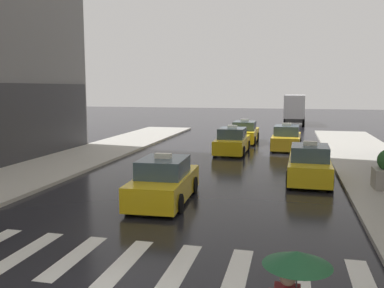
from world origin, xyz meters
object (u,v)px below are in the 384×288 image
Objects in this scene: taxi_lead at (164,182)px; pedestrian_with_umbrella at (293,280)px; taxi_second at (309,165)px; taxi_fourth at (286,139)px; taxi_third at (232,142)px; box_truck at (295,108)px; taxi_fifth at (245,133)px.

taxi_lead is 9.88m from pedestrian_with_umbrella.
taxi_lead is 1.01× the size of taxi_second.
taxi_fourth is (4.21, 14.55, 0.00)m from taxi_lead.
box_truck reaches higher than taxi_third.
taxi_second is at bearing -83.42° from taxi_fourth.
taxi_third is at bearing -92.03° from taxi_fifth.
taxi_fourth is 20.41m from box_truck.
box_truck is at bearing 77.64° from taxi_fifth.
taxi_third is 4.19m from taxi_fourth.
pedestrian_with_umbrella is (0.35, -23.28, 0.79)m from taxi_fourth.
taxi_fifth is (0.19, 5.45, 0.00)m from taxi_third.
taxi_fourth is at bearing 73.86° from taxi_lead.
taxi_fifth is (1.05, 17.49, 0.00)m from taxi_lead.
box_truck is at bearing 82.06° from taxi_lead.
taxi_second is 1.00× the size of taxi_third.
pedestrian_with_umbrella is at bearing -82.37° from taxi_fifth.
box_truck is (4.01, 22.87, 1.13)m from taxi_third.
box_truck is at bearing 88.15° from taxi_fourth.
pedestrian_with_umbrella is (-0.30, -43.64, -0.34)m from box_truck.
taxi_second is 0.60× the size of box_truck.
taxi_third and taxi_fourth have the same top height.
taxi_fifth is 17.87m from box_truck.
taxi_fifth is at bearing 86.56° from taxi_lead.
taxi_second and taxi_fifth have the same top height.
taxi_lead is at bearing -93.44° from taxi_fifth.
taxi_third and taxi_fifth have the same top height.
taxi_second is 2.36× the size of pedestrian_with_umbrella.
taxi_third is 21.11m from pedestrian_with_umbrella.
taxi_second is 13.57m from pedestrian_with_umbrella.
box_truck is (0.66, 20.36, 1.13)m from taxi_fourth.
taxi_lead and taxi_second have the same top height.
box_truck is (4.87, 34.92, 1.13)m from taxi_lead.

